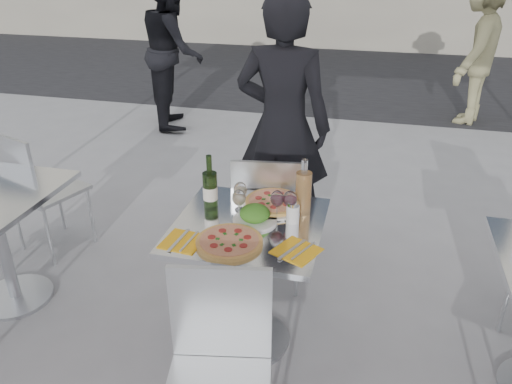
% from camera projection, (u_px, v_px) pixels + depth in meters
% --- Properties ---
extents(ground, '(80.00, 80.00, 0.00)m').
position_uv_depth(ground, '(249.00, 340.00, 2.78)').
color(ground, slate).
extents(street_asphalt, '(24.00, 5.00, 0.00)m').
position_uv_depth(street_asphalt, '(347.00, 73.00, 8.41)').
color(street_asphalt, black).
rests_on(street_asphalt, ground).
extents(main_table, '(0.72, 0.72, 0.75)m').
position_uv_depth(main_table, '(249.00, 259.00, 2.53)').
color(main_table, '#B7BABF').
rests_on(main_table, ground).
extents(chair_far, '(0.47, 0.48, 0.91)m').
position_uv_depth(chair_far, '(269.00, 212.00, 2.97)').
color(chair_far, silver).
rests_on(chair_far, ground).
extents(chair_near, '(0.48, 0.49, 0.89)m').
position_uv_depth(chair_near, '(219.00, 361.00, 1.94)').
color(chair_near, silver).
rests_on(chair_near, ground).
extents(side_chair_lfar, '(0.53, 0.53, 0.90)m').
position_uv_depth(side_chair_lfar, '(34.00, 184.00, 3.33)').
color(side_chair_lfar, silver).
rests_on(side_chair_lfar, ground).
extents(woman_diner, '(0.68, 0.47, 1.77)m').
position_uv_depth(woman_diner, '(283.00, 127.00, 3.31)').
color(woman_diner, black).
rests_on(woman_diner, ground).
extents(pedestrian_a, '(0.93, 1.03, 1.75)m').
position_uv_depth(pedestrian_a, '(173.00, 50.00, 5.69)').
color(pedestrian_a, black).
rests_on(pedestrian_a, ground).
extents(pedestrian_b, '(1.01, 1.30, 1.76)m').
position_uv_depth(pedestrian_b, '(477.00, 48.00, 5.76)').
color(pedestrian_b, '#8F895C').
rests_on(pedestrian_b, ground).
extents(pizza_near, '(0.31, 0.31, 0.02)m').
position_uv_depth(pizza_near, '(229.00, 242.00, 2.27)').
color(pizza_near, '#E9B15B').
rests_on(pizza_near, main_table).
extents(pizza_far, '(0.34, 0.34, 0.03)m').
position_uv_depth(pizza_far, '(274.00, 203.00, 2.60)').
color(pizza_far, white).
rests_on(pizza_far, main_table).
extents(salad_plate, '(0.22, 0.22, 0.09)m').
position_uv_depth(salad_plate, '(255.00, 215.00, 2.44)').
color(salad_plate, white).
rests_on(salad_plate, main_table).
extents(wine_bottle, '(0.08, 0.07, 0.29)m').
position_uv_depth(wine_bottle, '(210.00, 189.00, 2.53)').
color(wine_bottle, '#2C491B').
rests_on(wine_bottle, main_table).
extents(carafe, '(0.08, 0.08, 0.29)m').
position_uv_depth(carafe, '(303.00, 192.00, 2.49)').
color(carafe, tan).
rests_on(carafe, main_table).
extents(sugar_shaker, '(0.06, 0.06, 0.11)m').
position_uv_depth(sugar_shaker, '(293.00, 212.00, 2.43)').
color(sugar_shaker, white).
rests_on(sugar_shaker, main_table).
extents(wineglass_white_a, '(0.07, 0.07, 0.16)m').
position_uv_depth(wineglass_white_a, '(239.00, 199.00, 2.44)').
color(wineglass_white_a, white).
rests_on(wineglass_white_a, main_table).
extents(wineglass_white_b, '(0.07, 0.07, 0.16)m').
position_uv_depth(wineglass_white_b, '(240.00, 191.00, 2.51)').
color(wineglass_white_b, white).
rests_on(wineglass_white_b, main_table).
extents(wineglass_red_a, '(0.07, 0.07, 0.16)m').
position_uv_depth(wineglass_red_a, '(277.00, 200.00, 2.43)').
color(wineglass_red_a, white).
rests_on(wineglass_red_a, main_table).
extents(wineglass_red_b, '(0.07, 0.07, 0.16)m').
position_uv_depth(wineglass_red_b, '(290.00, 200.00, 2.43)').
color(wineglass_red_b, white).
rests_on(wineglass_red_b, main_table).
extents(napkin_left, '(0.20, 0.20, 0.01)m').
position_uv_depth(napkin_left, '(183.00, 241.00, 2.29)').
color(napkin_left, '#F7B015').
rests_on(napkin_left, main_table).
extents(napkin_right, '(0.24, 0.24, 0.01)m').
position_uv_depth(napkin_right, '(297.00, 251.00, 2.22)').
color(napkin_right, '#F7B015').
rests_on(napkin_right, main_table).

